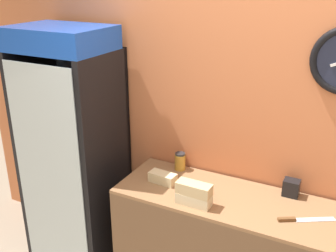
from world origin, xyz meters
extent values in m
cube|color=#D17547|center=(0.00, 1.20, 1.35)|extent=(5.20, 0.06, 2.70)
cube|color=brown|center=(0.00, 0.85, 0.46)|extent=(1.52, 0.60, 0.91)
cube|color=#8E6642|center=(0.00, 0.85, 0.93)|extent=(1.52, 0.60, 0.02)
cube|color=black|center=(-1.33, 1.13, 0.93)|extent=(0.74, 0.04, 1.86)
cube|color=black|center=(-1.67, 0.84, 0.93)|extent=(0.05, 0.60, 1.86)
cube|color=black|center=(-0.98, 0.84, 0.93)|extent=(0.05, 0.60, 1.86)
cube|color=black|center=(-1.33, 0.84, 0.03)|extent=(0.74, 0.60, 0.05)
cube|color=white|center=(-1.33, 1.10, 0.93)|extent=(0.64, 0.02, 1.76)
cube|color=silver|center=(-1.33, 0.54, 0.93)|extent=(0.64, 0.01, 1.76)
cube|color=blue|center=(-1.33, 0.81, 1.95)|extent=(0.74, 0.54, 0.18)
cube|color=silver|center=(-1.33, 0.82, 0.44)|extent=(0.62, 0.48, 0.01)
cube|color=silver|center=(-1.33, 0.82, 0.77)|extent=(0.62, 0.48, 0.01)
cube|color=silver|center=(-1.33, 0.82, 1.11)|extent=(0.62, 0.48, 0.01)
cube|color=silver|center=(-1.33, 0.82, 1.44)|extent=(0.62, 0.48, 0.01)
cylinder|color=#72337F|center=(-1.28, 0.63, 1.17)|extent=(0.07, 0.07, 0.12)
cylinder|color=#72337F|center=(-1.28, 0.63, 1.25)|extent=(0.03, 0.03, 0.05)
cylinder|color=#B2BCCC|center=(-1.13, 0.62, 0.51)|extent=(0.06, 0.06, 0.14)
cylinder|color=#B2BCCC|center=(-1.13, 0.62, 0.62)|extent=(0.02, 0.02, 0.06)
cylinder|color=#2D6B38|center=(-1.18, 0.63, 1.19)|extent=(0.08, 0.08, 0.16)
cylinder|color=#2D6B38|center=(-1.18, 0.63, 1.31)|extent=(0.03, 0.03, 0.07)
cylinder|color=#B2231E|center=(-1.38, 0.62, 1.52)|extent=(0.06, 0.06, 0.14)
cylinder|color=#B2231E|center=(-1.38, 0.62, 1.62)|extent=(0.02, 0.02, 0.06)
cylinder|color=#2D6B38|center=(-1.57, 0.62, 0.86)|extent=(0.06, 0.06, 0.16)
cylinder|color=#2D6B38|center=(-1.57, 0.62, 0.97)|extent=(0.02, 0.02, 0.07)
cylinder|color=#B2231E|center=(-1.48, 0.63, 1.19)|extent=(0.07, 0.07, 0.15)
cylinder|color=#B2231E|center=(-1.48, 0.63, 1.30)|extent=(0.03, 0.03, 0.07)
cube|color=beige|center=(-0.15, 0.66, 0.98)|extent=(0.24, 0.10, 0.08)
cube|color=tan|center=(-0.15, 0.66, 1.06)|extent=(0.24, 0.10, 0.08)
cube|color=beige|center=(-0.47, 0.83, 0.98)|extent=(0.21, 0.11, 0.08)
cube|color=silver|center=(0.61, 0.85, 0.94)|extent=(0.24, 0.17, 0.00)
cube|color=brown|center=(0.45, 0.75, 0.95)|extent=(0.11, 0.08, 0.02)
cylinder|color=gold|center=(-0.45, 1.08, 1.00)|extent=(0.09, 0.09, 0.13)
cylinder|color=#262628|center=(-0.45, 1.08, 1.07)|extent=(0.08, 0.08, 0.01)
cube|color=black|center=(0.41, 1.08, 1.00)|extent=(0.11, 0.09, 0.12)
camera|label=1|loc=(0.74, -1.45, 2.40)|focal=42.00mm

